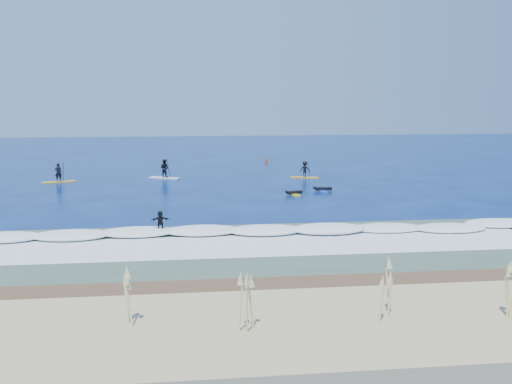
{
  "coord_description": "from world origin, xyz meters",
  "views": [
    {
      "loc": [
        -3.66,
        -44.91,
        8.58
      ],
      "look_at": [
        1.81,
        2.11,
        0.6
      ],
      "focal_mm": 40.0,
      "sensor_mm": 36.0,
      "label": 1
    }
  ],
  "objects": [
    {
      "name": "dune",
      "position": [
        0.0,
        -27.0,
        0.0
      ],
      "size": [
        90.0,
        7.0,
        2.0
      ],
      "primitive_type": "cube",
      "color": "tan",
      "rests_on": "ground"
    },
    {
      "name": "breaking_wave",
      "position": [
        0.0,
        -10.0,
        0.0
      ],
      "size": [
        40.0,
        6.0,
        0.3
      ],
      "primitive_type": "cube",
      "color": "white",
      "rests_on": "ground"
    },
    {
      "name": "sup_paddler_right",
      "position": [
        8.42,
        14.04,
        0.81
      ],
      "size": [
        3.04,
        1.64,
        2.08
      ],
      "rotation": [
        0.0,
        0.0,
        -0.32
      ],
      "color": "gold",
      "rests_on": "ground"
    },
    {
      "name": "dune_grass",
      "position": [
        0.0,
        -27.0,
        1.85
      ],
      "size": [
        40.0,
        4.0,
        1.7
      ],
      "primitive_type": null,
      "color": "#D6CE84",
      "rests_on": "dune"
    },
    {
      "name": "shallow_water",
      "position": [
        0.0,
        -14.0,
        0.01
      ],
      "size": [
        90.0,
        13.0,
        0.01
      ],
      "primitive_type": "cube",
      "color": "#3C5341",
      "rests_on": "ground"
    },
    {
      "name": "sup_paddler_center",
      "position": [
        -6.38,
        15.43,
        0.88
      ],
      "size": [
        3.37,
        2.27,
        2.35
      ],
      "rotation": [
        0.0,
        0.0,
        -0.47
      ],
      "color": "silver",
      "rests_on": "ground"
    },
    {
      "name": "wave_surfer",
      "position": [
        -5.6,
        -9.44,
        0.76
      ],
      "size": [
        1.89,
        0.78,
        1.33
      ],
      "rotation": [
        0.0,
        0.0,
        0.16
      ],
      "color": "white",
      "rests_on": "breaking_wave"
    },
    {
      "name": "sup_paddler_left",
      "position": [
        -16.86,
        13.77,
        0.7
      ],
      "size": [
        3.27,
        1.85,
        2.24
      ],
      "rotation": [
        0.0,
        0.0,
        0.35
      ],
      "color": "gold",
      "rests_on": "ground"
    },
    {
      "name": "wet_sand_strip",
      "position": [
        0.0,
        -21.5,
        0.0
      ],
      "size": [
        90.0,
        5.0,
        0.08
      ],
      "primitive_type": "cube",
      "color": "#4B3723",
      "rests_on": "ground"
    },
    {
      "name": "ground",
      "position": [
        0.0,
        0.0,
        0.0
      ],
      "size": [
        160.0,
        160.0,
        0.0
      ],
      "primitive_type": "plane",
      "color": "#031747",
      "rests_on": "ground"
    },
    {
      "name": "marker_buoy",
      "position": [
        6.16,
        27.96,
        0.3
      ],
      "size": [
        0.29,
        0.29,
        0.7
      ],
      "rotation": [
        0.0,
        0.0,
        0.1
      ],
      "color": "red",
      "rests_on": "ground"
    },
    {
      "name": "whitewater",
      "position": [
        0.0,
        -13.0,
        0.0
      ],
      "size": [
        34.0,
        5.0,
        0.02
      ],
      "primitive_type": "cube",
      "color": "silver",
      "rests_on": "ground"
    },
    {
      "name": "prone_paddler_far",
      "position": [
        8.33,
        5.47,
        0.16
      ],
      "size": [
        1.75,
        2.23,
        0.46
      ],
      "rotation": [
        0.0,
        0.0,
        1.52
      ],
      "color": "blue",
      "rests_on": "ground"
    },
    {
      "name": "prone_paddler_near",
      "position": [
        5.35,
        3.85,
        0.14
      ],
      "size": [
        1.62,
        2.11,
        0.43
      ],
      "rotation": [
        0.0,
        0.0,
        1.81
      ],
      "color": "yellow",
      "rests_on": "ground"
    }
  ]
}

